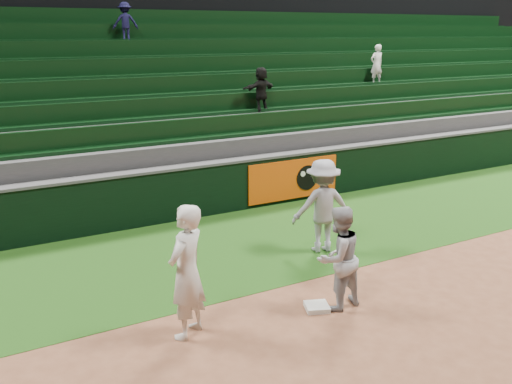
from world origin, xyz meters
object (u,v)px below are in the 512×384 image
baserunner (338,258)px  base_coach (322,206)px  first_base (317,307)px  first_baseman (187,272)px

baserunner → base_coach: bearing=-127.3°
first_base → first_baseman: (-2.05, 0.28, 0.94)m
baserunner → first_base: bearing=-20.7°
first_base → first_baseman: 2.27m
baserunner → base_coach: base_coach is taller
base_coach → first_baseman: bearing=41.2°
first_base → baserunner: size_ratio=0.22×
first_baseman → baserunner: bearing=136.1°
first_baseman → baserunner: 2.40m
first_base → first_baseman: first_baseman is taller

